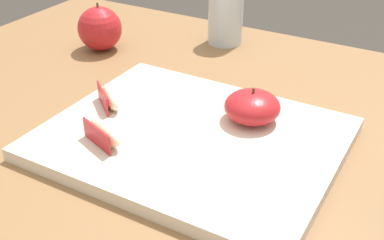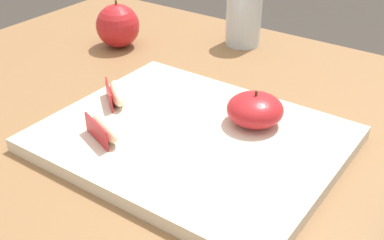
% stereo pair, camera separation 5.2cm
% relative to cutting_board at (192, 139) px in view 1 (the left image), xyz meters
% --- Properties ---
extents(dining_table, '(1.13, 0.78, 0.74)m').
position_rel_cutting_board_xyz_m(dining_table, '(-0.02, 0.06, -0.13)').
color(dining_table, brown).
rests_on(dining_table, ground_plane).
extents(cutting_board, '(0.38, 0.30, 0.02)m').
position_rel_cutting_board_xyz_m(cutting_board, '(0.00, 0.00, 0.00)').
color(cutting_board, beige).
rests_on(cutting_board, dining_table).
extents(apple_half_skin_up, '(0.08, 0.08, 0.05)m').
position_rel_cutting_board_xyz_m(apple_half_skin_up, '(0.05, 0.07, 0.03)').
color(apple_half_skin_up, '#B21E23').
rests_on(apple_half_skin_up, cutting_board).
extents(apple_wedge_back, '(0.06, 0.06, 0.03)m').
position_rel_cutting_board_xyz_m(apple_wedge_back, '(-0.14, 0.01, 0.02)').
color(apple_wedge_back, beige).
rests_on(apple_wedge_back, cutting_board).
extents(apple_wedge_near_knife, '(0.07, 0.04, 0.03)m').
position_rel_cutting_board_xyz_m(apple_wedge_near_knife, '(-0.09, -0.08, 0.02)').
color(apple_wedge_near_knife, beige).
rests_on(apple_wedge_near_knife, cutting_board).
extents(whole_apple_crimson, '(0.08, 0.08, 0.09)m').
position_rel_cutting_board_xyz_m(whole_apple_crimson, '(-0.32, 0.20, 0.03)').
color(whole_apple_crimson, '#B21E23').
rests_on(whole_apple_crimson, dining_table).
extents(drinking_glass_water, '(0.07, 0.07, 0.10)m').
position_rel_cutting_board_xyz_m(drinking_glass_water, '(-0.13, 0.35, 0.04)').
color(drinking_glass_water, silver).
rests_on(drinking_glass_water, dining_table).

